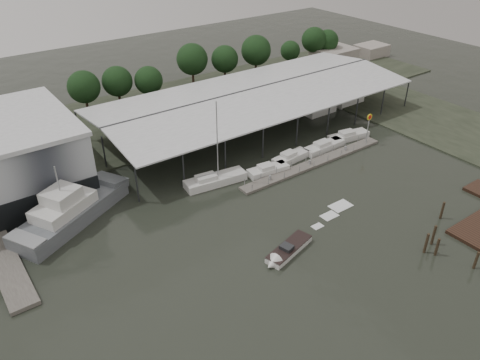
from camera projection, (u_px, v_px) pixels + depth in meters
ground at (283, 229)px, 59.23m from camera, size 200.00×200.00×0.00m
land_strip_far at (138, 120)px, 88.24m from camera, size 140.00×30.00×0.30m
land_strip_east at (429, 118)px, 88.70m from camera, size 20.00×60.00×0.30m
covered_boat_shed at (255, 92)px, 83.97m from camera, size 58.24×24.00×6.96m
trawler_dock at (5, 261)px, 53.72m from camera, size 3.00×18.00×0.50m
floating_dock at (314, 163)px, 73.58m from camera, size 28.00×2.00×1.40m
shell_fuel_sign at (369, 123)px, 77.67m from camera, size 1.10×0.18×5.55m
distant_commercial_buildings at (346, 54)px, 118.85m from camera, size 22.00×8.00×4.00m
grey_trawler at (72, 210)px, 60.24m from camera, size 17.70×12.67×8.84m
white_sailboat at (214, 180)px, 68.33m from camera, size 9.54×3.77×12.97m
speedboat_underway at (286, 252)px, 54.91m from camera, size 18.31×6.39×2.00m
moored_cruiser_0 at (268, 170)px, 70.92m from camera, size 6.67×2.97×1.70m
moored_cruiser_1 at (290, 157)px, 74.38m from camera, size 6.84×2.83×1.70m
moored_cruiser_2 at (324, 146)px, 77.62m from camera, size 7.87×2.35×1.70m
moored_cruiser_3 at (348, 136)px, 81.04m from camera, size 7.78×3.37×1.70m
mooring_pilings at (451, 241)px, 55.55m from camera, size 7.96×8.26×3.72m
horizon_tree_line at (221, 59)px, 101.20m from camera, size 66.86×9.68×10.01m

